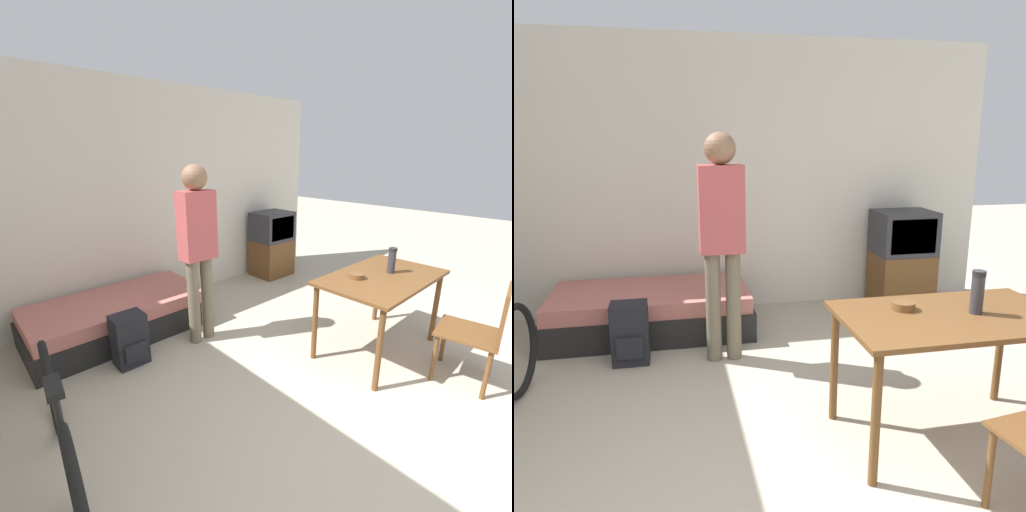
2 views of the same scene
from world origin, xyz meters
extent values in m
plane|color=#B2A893|center=(0.00, 0.00, 0.00)|extent=(20.00, 20.00, 0.00)
cube|color=silver|center=(0.00, 3.53, 1.35)|extent=(5.44, 0.06, 2.70)
cube|color=black|center=(-0.83, 2.96, 0.13)|extent=(1.80, 0.92, 0.26)
cube|color=#B76B60|center=(-0.83, 2.96, 0.33)|extent=(1.74, 0.89, 0.14)
cube|color=brown|center=(1.72, 3.17, 0.28)|extent=(0.58, 0.48, 0.57)
cube|color=#2D2D33|center=(1.72, 3.17, 0.79)|extent=(0.59, 0.47, 0.45)
cube|color=black|center=(1.72, 2.93, 0.79)|extent=(0.48, 0.01, 0.35)
cube|color=brown|center=(0.91, 0.91, 0.76)|extent=(1.28, 0.76, 0.03)
cylinder|color=brown|center=(0.33, 0.59, 0.37)|extent=(0.05, 0.05, 0.74)
cylinder|color=brown|center=(1.49, 0.59, 0.37)|extent=(0.05, 0.05, 0.74)
cylinder|color=brown|center=(0.33, 1.23, 0.37)|extent=(0.05, 0.05, 0.74)
cylinder|color=brown|center=(1.49, 1.23, 0.37)|extent=(0.05, 0.05, 0.74)
cube|color=brown|center=(1.02, 0.17, 0.44)|extent=(0.52, 0.52, 0.02)
cube|color=brown|center=(1.05, -0.04, 0.67)|extent=(0.42, 0.09, 0.44)
cylinder|color=brown|center=(1.18, 0.38, 0.22)|extent=(0.04, 0.04, 0.43)
cylinder|color=brown|center=(0.80, 0.33, 0.22)|extent=(0.04, 0.04, 0.43)
cylinder|color=brown|center=(1.23, 0.01, 0.22)|extent=(0.04, 0.04, 0.43)
cylinder|color=brown|center=(0.86, -0.05, 0.22)|extent=(0.04, 0.04, 0.43)
torus|color=black|center=(-1.70, 1.95, 0.33)|extent=(0.12, 0.66, 0.66)
torus|color=black|center=(-1.81, 1.00, 0.33)|extent=(0.12, 0.66, 0.66)
cylinder|color=black|center=(-1.75, 1.47, 0.51)|extent=(0.12, 0.75, 0.04)
cylinder|color=black|center=(-1.77, 1.30, 0.61)|extent=(0.04, 0.04, 0.20)
cube|color=black|center=(-1.77, 1.30, 0.73)|extent=(0.10, 0.21, 0.04)
cylinder|color=#6B604C|center=(-0.32, 2.25, 0.44)|extent=(0.12, 0.12, 0.88)
cylinder|color=#6B604C|center=(-0.16, 2.25, 0.44)|extent=(0.12, 0.12, 0.88)
cube|color=#B24C4C|center=(-0.24, 2.25, 1.22)|extent=(0.34, 0.20, 0.66)
sphere|color=#846047|center=(-0.24, 2.25, 1.67)|extent=(0.24, 0.24, 0.24)
cylinder|color=#2D2D33|center=(1.05, 0.90, 0.90)|extent=(0.07, 0.07, 0.25)
cylinder|color=black|center=(1.05, 0.90, 1.01)|extent=(0.08, 0.08, 0.03)
cylinder|color=brown|center=(0.67, 1.04, 0.80)|extent=(0.14, 0.14, 0.05)
cube|color=black|center=(-0.98, 2.33, 0.25)|extent=(0.28, 0.22, 0.49)
cube|color=black|center=(-0.98, 2.21, 0.17)|extent=(0.20, 0.03, 0.17)
camera|label=1|loc=(-2.02, -0.49, 1.88)|focal=24.00mm
camera|label=2|loc=(-0.64, -1.49, 1.76)|focal=35.00mm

